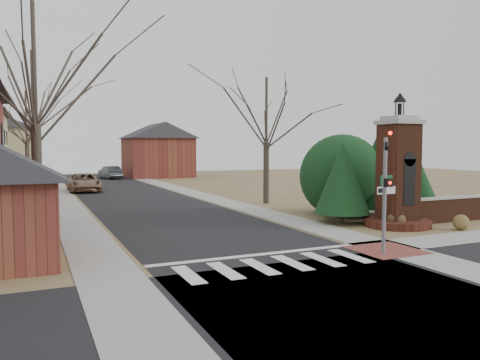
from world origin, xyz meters
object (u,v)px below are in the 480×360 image
sign_post (386,195)px  brick_gate_monument (398,182)px  distant_car (110,172)px  traffic_signal_pole (385,183)px  pickup_truck (84,182)px

sign_post → brick_gate_monument: size_ratio=0.42×
distant_car → traffic_signal_pole: bearing=84.2°
distant_car → sign_post: bearing=85.9°
traffic_signal_pole → distant_car: bearing=93.4°
brick_gate_monument → pickup_truck: 28.12m
brick_gate_monument → distant_car: 41.82m
brick_gate_monument → traffic_signal_pole: bearing=-136.8°
brick_gate_monument → pickup_truck: brick_gate_monument is taller
traffic_signal_pole → distant_car: traffic_signal_pole is taller
pickup_truck → distant_car: size_ratio=1.19×
traffic_signal_pole → brick_gate_monument: bearing=43.2°
sign_post → distant_car: 44.34m
pickup_truck → distant_car: bearing=74.3°
brick_gate_monument → distant_car: brick_gate_monument is taller
traffic_signal_pole → pickup_truck: (-7.34, 29.79, -1.80)m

